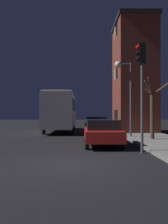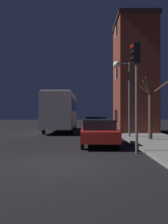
{
  "view_description": "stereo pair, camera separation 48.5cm",
  "coord_description": "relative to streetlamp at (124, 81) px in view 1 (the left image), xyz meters",
  "views": [
    {
      "loc": [
        0.31,
        -8.77,
        1.76
      ],
      "look_at": [
        0.58,
        13.77,
        1.88
      ],
      "focal_mm": 40.0,
      "sensor_mm": 36.0,
      "label": 1
    },
    {
      "loc": [
        0.8,
        -8.77,
        1.76
      ],
      "look_at": [
        0.58,
        13.77,
        1.88
      ],
      "focal_mm": 40.0,
      "sensor_mm": 36.0,
      "label": 2
    }
  ],
  "objects": [
    {
      "name": "ground_plane",
      "position": [
        -3.36,
        -8.75,
        -4.05
      ],
      "size": [
        120.0,
        120.0,
        0.0
      ],
      "primitive_type": "plane",
      "color": "black"
    },
    {
      "name": "bare_tree",
      "position": [
        1.48,
        -1.83,
        -1.92
      ],
      "size": [
        1.85,
        1.25,
        3.85
      ],
      "color": "#473323",
      "rests_on": "sidewalk"
    },
    {
      "name": "car_mid_lane",
      "position": [
        -1.79,
        3.74,
        -3.27
      ],
      "size": [
        1.83,
        3.93,
        1.48
      ],
      "color": "navy",
      "rests_on": "ground"
    },
    {
      "name": "car_near_lane",
      "position": [
        -1.9,
        -3.89,
        -3.29
      ],
      "size": [
        1.88,
        4.7,
        1.42
      ],
      "color": "#B21E19",
      "rests_on": "ground"
    },
    {
      "name": "bus",
      "position": [
        -5.0,
        6.94,
        -1.9
      ],
      "size": [
        2.56,
        10.6,
        3.61
      ],
      "color": "beige",
      "rests_on": "ground"
    },
    {
      "name": "streetlamp",
      "position": [
        0.0,
        0.0,
        0.0
      ],
      "size": [
        1.21,
        0.48,
        5.3
      ],
      "color": "#4C4C4C",
      "rests_on": "sidewalk"
    },
    {
      "name": "brick_building",
      "position": [
        1.86,
        5.62,
        1.22
      ],
      "size": [
        3.53,
        5.7,
        10.22
      ],
      "color": "brown",
      "rests_on": "sidewalk"
    },
    {
      "name": "traffic_light",
      "position": [
        -0.38,
        -6.57,
        -0.59
      ],
      "size": [
        0.43,
        0.24,
        4.86
      ],
      "color": "#4C4C4C",
      "rests_on": "ground"
    }
  ]
}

